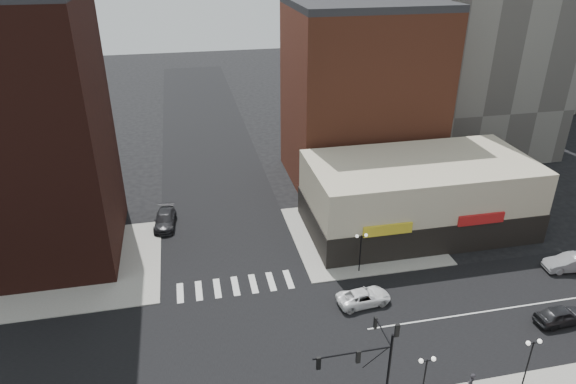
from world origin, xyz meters
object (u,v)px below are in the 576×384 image
object	(u,v)px
silver_sedan	(570,263)
street_lamp_ne	(361,243)
dark_sedan_east	(561,315)
dark_sedan_north	(165,220)
traffic_signal	(374,357)
street_lamp_se_b	(531,351)
white_suv	(364,297)
street_lamp_se_a	(426,369)
pedestrian	(471,384)

from	to	relation	value
silver_sedan	street_lamp_ne	bearing A→B (deg)	-94.85
dark_sedan_east	dark_sedan_north	distance (m)	40.38
traffic_signal	street_lamp_ne	bearing A→B (deg)	73.25
dark_sedan_north	dark_sedan_east	bearing A→B (deg)	-30.23
street_lamp_se_b	white_suv	world-z (taller)	street_lamp_se_b
traffic_signal	silver_sedan	world-z (taller)	traffic_signal
street_lamp_se_a	street_lamp_se_b	size ratio (longest dim) A/B	1.00
street_lamp_se_a	white_suv	xyz separation A→B (m)	(-0.20, 11.34, -2.62)
dark_sedan_east	pedestrian	distance (m)	12.74
street_lamp_se_b	pedestrian	xyz separation A→B (m)	(-4.31, 0.00, -2.22)
street_lamp_ne	pedestrian	xyz separation A→B (m)	(2.69, -16.00, -2.22)
street_lamp_se_b	silver_sedan	world-z (taller)	street_lamp_se_b
traffic_signal	street_lamp_se_b	distance (m)	11.88
dark_sedan_east	dark_sedan_north	world-z (taller)	dark_sedan_north
white_suv	traffic_signal	bearing A→B (deg)	156.70
street_lamp_se_a	dark_sedan_north	size ratio (longest dim) A/B	0.77
street_lamp_se_a	white_suv	distance (m)	11.64
street_lamp_se_b	traffic_signal	bearing A→B (deg)	179.18
silver_sedan	pedestrian	bearing A→B (deg)	-49.37
street_lamp_se_a	dark_sedan_north	distance (m)	34.04
traffic_signal	dark_sedan_east	xyz separation A→B (m)	(18.98, 5.25, -4.19)
white_suv	silver_sedan	size ratio (longest dim) A/B	0.98
white_suv	street_lamp_ne	bearing A→B (deg)	-19.97
street_lamp_se_a	street_lamp_se_b	world-z (taller)	same
street_lamp_se_b	dark_sedan_north	distance (m)	38.76
street_lamp_se_a	street_lamp_ne	size ratio (longest dim) A/B	1.00
street_lamp_se_a	dark_sedan_east	xyz separation A→B (m)	(15.21, 5.42, -2.51)
white_suv	pedestrian	world-z (taller)	pedestrian
dark_sedan_east	dark_sedan_north	size ratio (longest dim) A/B	0.84
street_lamp_se_a	street_lamp_ne	bearing A→B (deg)	86.42
pedestrian	silver_sedan	bearing A→B (deg)	-179.06
traffic_signal	street_lamp_se_a	world-z (taller)	traffic_signal
traffic_signal	pedestrian	bearing A→B (deg)	-1.30
dark_sedan_east	pedestrian	world-z (taller)	pedestrian
silver_sedan	dark_sedan_north	world-z (taller)	silver_sedan
street_lamp_se_b	street_lamp_se_a	bearing A→B (deg)	180.00
traffic_signal	dark_sedan_east	bearing A→B (deg)	15.46
traffic_signal	white_suv	xyz separation A→B (m)	(3.57, 11.17, -4.29)
traffic_signal	dark_sedan_east	world-z (taller)	traffic_signal
traffic_signal	dark_sedan_north	size ratio (longest dim) A/B	1.43
white_suv	dark_sedan_north	world-z (taller)	dark_sedan_north
white_suv	dark_sedan_north	xyz separation A→B (m)	(-17.30, 17.75, 0.11)
white_suv	pedestrian	size ratio (longest dim) A/B	2.55
dark_sedan_north	street_lamp_se_a	bearing A→B (deg)	-53.31
dark_sedan_east	silver_sedan	size ratio (longest dim) A/B	0.92
street_lamp_ne	silver_sedan	size ratio (longest dim) A/B	0.84
street_lamp_se_b	dark_sedan_east	xyz separation A→B (m)	(7.21, 5.42, -2.51)
street_lamp_se_a	silver_sedan	distance (m)	24.55
traffic_signal	street_lamp_ne	world-z (taller)	traffic_signal
dark_sedan_north	pedestrian	world-z (taller)	pedestrian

